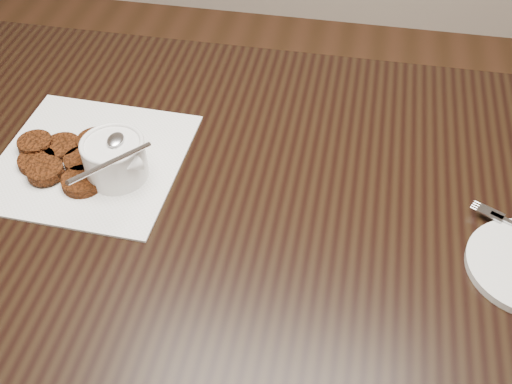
# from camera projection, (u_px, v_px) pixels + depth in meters

# --- Properties ---
(table) EXTENTS (1.52, 0.98, 0.75)m
(table) POSITION_uv_depth(u_px,v_px,m) (244.00, 343.00, 1.25)
(table) COLOR black
(table) RESTS_ON floor
(napkin) EXTENTS (0.32, 0.32, 0.00)m
(napkin) POSITION_uv_depth(u_px,v_px,m) (91.00, 160.00, 1.08)
(napkin) COLOR white
(napkin) RESTS_ON table
(sauce_ramekin) EXTENTS (0.16, 0.16, 0.14)m
(sauce_ramekin) POSITION_uv_depth(u_px,v_px,m) (111.00, 142.00, 1.00)
(sauce_ramekin) COLOR silver
(sauce_ramekin) RESTS_ON napkin
(patty_cluster) EXTENTS (0.29, 0.29, 0.02)m
(patty_cluster) POSITION_uv_depth(u_px,v_px,m) (62.00, 157.00, 1.06)
(patty_cluster) COLOR #61260C
(patty_cluster) RESTS_ON napkin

